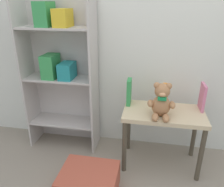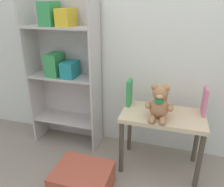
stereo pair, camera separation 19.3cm
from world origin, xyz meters
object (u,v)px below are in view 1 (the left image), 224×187
at_px(teddy_bear, 161,102).
at_px(storage_bin, 89,182).
at_px(book_standing_green, 129,92).
at_px(book_standing_pink, 202,97).
at_px(book_standing_orange, 165,96).
at_px(display_table, 163,120).
at_px(bookshelf_side, 61,67).

bearing_deg(teddy_bear, storage_bin, -143.79).
distance_m(book_standing_green, book_standing_pink, 0.62).
bearing_deg(teddy_bear, book_standing_green, 146.19).
xyz_separation_m(book_standing_orange, book_standing_pink, (0.31, 0.01, 0.01)).
relative_size(book_standing_green, book_standing_orange, 1.15).
height_order(display_table, book_standing_green, book_standing_green).
bearing_deg(storage_bin, teddy_bear, 36.21).
bearing_deg(book_standing_green, book_standing_pink, -0.57).
height_order(book_standing_green, book_standing_orange, book_standing_green).
relative_size(book_standing_green, storage_bin, 0.54).
xyz_separation_m(book_standing_orange, storage_bin, (-0.54, -0.56, -0.54)).
xyz_separation_m(bookshelf_side, book_standing_green, (0.67, -0.09, -0.17)).
height_order(bookshelf_side, storage_bin, bookshelf_side).
distance_m(bookshelf_side, storage_bin, 1.06).
height_order(teddy_bear, book_standing_pink, teddy_bear).
distance_m(display_table, storage_bin, 0.80).
height_order(book_standing_green, book_standing_pink, book_standing_green).
bearing_deg(teddy_bear, bookshelf_side, 163.83).
bearing_deg(book_standing_green, book_standing_orange, -1.41).
bearing_deg(book_standing_orange, display_table, -92.06).
xyz_separation_m(teddy_bear, book_standing_pink, (0.35, 0.19, -0.02)).
bearing_deg(book_standing_green, storage_bin, -113.63).
distance_m(bookshelf_side, display_table, 1.06).
height_order(display_table, teddy_bear, teddy_bear).
distance_m(bookshelf_side, book_standing_pink, 1.31).
relative_size(bookshelf_side, teddy_bear, 5.08).
relative_size(display_table, storage_bin, 1.57).
bearing_deg(book_standing_orange, teddy_bear, -102.73).
bearing_deg(book_standing_orange, storage_bin, -136.43).
bearing_deg(display_table, storage_bin, -139.60).
bearing_deg(book_standing_orange, bookshelf_side, 172.64).
xyz_separation_m(display_table, teddy_bear, (-0.03, -0.09, 0.22)).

